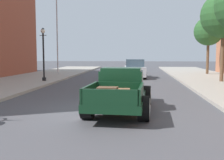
{
  "coord_description": "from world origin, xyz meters",
  "views": [
    {
      "loc": [
        1.47,
        -9.7,
        2.08
      ],
      "look_at": [
        0.34,
        1.44,
        1.0
      ],
      "focal_mm": 42.84,
      "sensor_mm": 36.0,
      "label": 1
    }
  ],
  "objects_px": {
    "car_background_silver": "(135,69)",
    "street_tree_second": "(224,15)",
    "street_tree_third": "(209,31)",
    "hotrod_truck_dark_green": "(121,90)",
    "street_lamp_far": "(43,50)",
    "flagpole": "(59,17)"
  },
  "relations": [
    {
      "from": "street_lamp_far",
      "to": "street_tree_third",
      "type": "bearing_deg",
      "value": 31.55
    },
    {
      "from": "car_background_silver",
      "to": "street_tree_second",
      "type": "bearing_deg",
      "value": -31.49
    },
    {
      "from": "car_background_silver",
      "to": "street_tree_third",
      "type": "xyz_separation_m",
      "value": [
        7.12,
        3.67,
        3.54
      ]
    },
    {
      "from": "car_background_silver",
      "to": "street_tree_third",
      "type": "bearing_deg",
      "value": 27.24
    },
    {
      "from": "hotrod_truck_dark_green",
      "to": "street_tree_second",
      "type": "relative_size",
      "value": 0.8
    },
    {
      "from": "hotrod_truck_dark_green",
      "to": "flagpole",
      "type": "relative_size",
      "value": 0.55
    },
    {
      "from": "street_lamp_far",
      "to": "street_tree_second",
      "type": "relative_size",
      "value": 0.61
    },
    {
      "from": "street_tree_third",
      "to": "hotrod_truck_dark_green",
      "type": "bearing_deg",
      "value": -113.05
    },
    {
      "from": "hotrod_truck_dark_green",
      "to": "street_lamp_far",
      "type": "height_order",
      "value": "street_lamp_far"
    },
    {
      "from": "street_lamp_far",
      "to": "flagpole",
      "type": "xyz_separation_m",
      "value": [
        -0.98,
        7.26,
        3.39
      ]
    },
    {
      "from": "car_background_silver",
      "to": "street_tree_second",
      "type": "xyz_separation_m",
      "value": [
        6.27,
        -3.84,
        4.03
      ]
    },
    {
      "from": "street_tree_second",
      "to": "car_background_silver",
      "type": "bearing_deg",
      "value": 148.51
    },
    {
      "from": "flagpole",
      "to": "street_tree_third",
      "type": "relative_size",
      "value": 1.64
    },
    {
      "from": "flagpole",
      "to": "street_tree_third",
      "type": "bearing_deg",
      "value": 4.35
    },
    {
      "from": "car_background_silver",
      "to": "flagpole",
      "type": "xyz_separation_m",
      "value": [
        -7.5,
        2.56,
        5.0
      ]
    },
    {
      "from": "car_background_silver",
      "to": "street_lamp_far",
      "type": "height_order",
      "value": "street_lamp_far"
    },
    {
      "from": "hotrod_truck_dark_green",
      "to": "street_tree_second",
      "type": "bearing_deg",
      "value": 56.43
    },
    {
      "from": "hotrod_truck_dark_green",
      "to": "car_background_silver",
      "type": "xyz_separation_m",
      "value": [
        0.26,
        13.69,
        0.01
      ]
    },
    {
      "from": "car_background_silver",
      "to": "flagpole",
      "type": "relative_size",
      "value": 0.48
    },
    {
      "from": "car_background_silver",
      "to": "street_tree_third",
      "type": "relative_size",
      "value": 0.79
    },
    {
      "from": "hotrod_truck_dark_green",
      "to": "street_tree_third",
      "type": "relative_size",
      "value": 0.9
    },
    {
      "from": "street_lamp_far",
      "to": "street_tree_second",
      "type": "bearing_deg",
      "value": 3.88
    }
  ]
}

